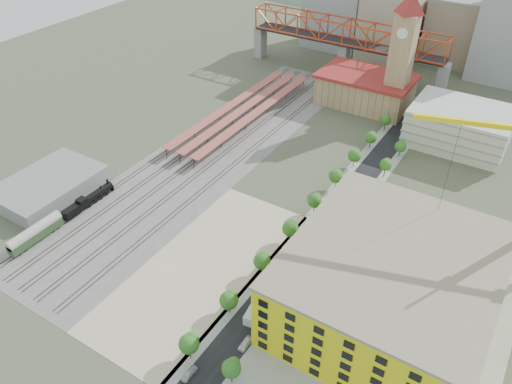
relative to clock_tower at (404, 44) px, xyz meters
The scene contains 32 objects.
ground 85.36m from the clock_tower, 95.71° to the right, with size 400.00×400.00×0.00m, color #474C38.
ballast_strip 81.63m from the clock_tower, 125.15° to the right, with size 36.00×165.00×0.06m, color #605E59.
dirt_lot 115.74m from the clock_tower, 96.14° to the right, with size 28.00×67.00×0.06m, color tan.
street_asphalt 71.48m from the clock_tower, 82.98° to the right, with size 12.00×170.00×0.06m, color black.
sidewalk_west 71.08m from the clock_tower, 87.80° to the right, with size 3.00×170.00×0.04m, color gray.
sidewalk_east 72.31m from the clock_tower, 78.27° to the right, with size 3.00×170.00×0.04m, color gray.
construction_pad 110.41m from the clock_tower, 69.69° to the right, with size 50.00×90.00×0.06m, color gray.
rail_tracks 82.57m from the clock_tower, 126.24° to the right, with size 26.56×160.00×0.18m.
platform_canopies 65.08m from the clock_tower, 144.47° to the right, with size 16.00×80.00×4.12m.
station_hall 25.65m from the clock_tower, behind, with size 38.00×24.00×13.10m.
clock_tower is the anchor object (origin of this frame).
parking_garage 36.81m from the clock_tower, 19.64° to the right, with size 34.00×26.00×14.00m, color silver.
truss_bridge 42.56m from the clock_tower, 142.85° to the left, with size 94.00×9.60×25.60m.
construction_building 107.36m from the clock_tower, 71.22° to the right, with size 44.60×50.60×18.80m.
warehouse 135.13m from the clock_tower, 123.93° to the right, with size 22.00×32.00×5.00m, color gray.
street_trees 80.70m from the clock_tower, 83.91° to the right, with size 15.40×124.40×8.00m.
skyline 62.60m from the clock_tower, 90.49° to the left, with size 133.00×46.00×60.00m.
distant_hills 213.32m from the clock_tower, 78.30° to the left, with size 647.00×264.00×227.00m.
locomotive 125.09m from the clock_tower, 118.34° to the right, with size 2.62×20.21×5.05m.
coach 142.44m from the clock_tower, 114.46° to the right, with size 2.90×16.84×5.29m.
site_trailer_a 119.70m from the clock_tower, 86.06° to the right, with size 2.67×10.15×2.78m, color silver.
site_trailer_b 109.01m from the clock_tower, 85.65° to the right, with size 2.73×10.37×2.84m, color silver.
site_trailer_c 98.91m from the clock_tower, 85.17° to the right, with size 2.63×10.01×2.74m, color silver.
site_trailer_d 90.90m from the clock_tower, 84.70° to the right, with size 2.52×9.59×2.62m, color silver.
car_0 141.54m from the clock_tower, 87.93° to the right, with size 1.73×4.29×1.46m, color #BABABA.
car_1 102.14m from the clock_tower, 87.08° to the right, with size 1.48×4.25×1.40m, color #A9A8AD.
car_2 86.04m from the clock_tower, 86.48° to the right, with size 2.61×5.66×1.57m, color black.
car_3 66.82m from the clock_tower, 85.28° to the right, with size 2.16×5.30×1.54m, color navy.
car_4 129.54m from the clock_tower, 85.01° to the right, with size 1.75×4.34×1.48m, color silver.
car_5 100.59m from the clock_tower, 83.46° to the right, with size 1.52×4.37×1.44m, color gray.
car_6 65.76m from the clock_tower, 79.35° to the right, with size 2.46×5.34×1.49m, color black.
car_7 63.14m from the clock_tower, 78.79° to the right, with size 1.98×4.87×1.41m, color navy.
Camera 1 is at (58.14, -103.96, 94.51)m, focal length 35.00 mm.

